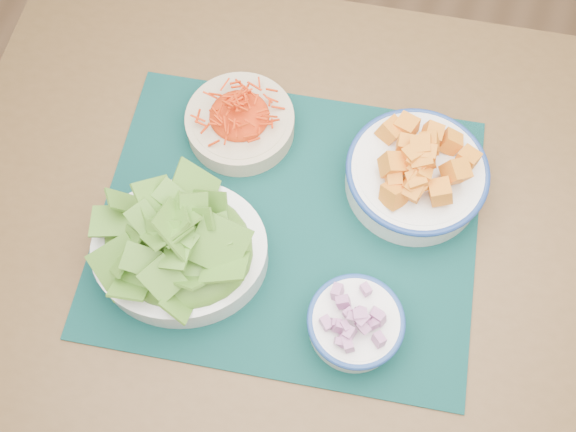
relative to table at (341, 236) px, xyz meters
The scene contains 7 objects.
ground 0.78m from the table, 145.67° to the left, with size 4.00×4.00×0.00m, color #A87A51.
table is the anchor object (origin of this frame).
placemat 0.13m from the table, 150.68° to the right, with size 0.61×0.50×0.00m, color black.
carrot_bowl 0.27m from the table, 157.98° to the left, with size 0.20×0.20×0.07m.
squash_bowl 0.19m from the table, 47.14° to the left, with size 0.23×0.23×0.11m.
lettuce_bowl 0.31m from the table, 143.11° to the right, with size 0.33×0.31×0.13m.
onion_bowl 0.23m from the table, 67.81° to the right, with size 0.16×0.16×0.08m.
Camera 1 is at (0.40, -0.66, 1.71)m, focal length 40.00 mm.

